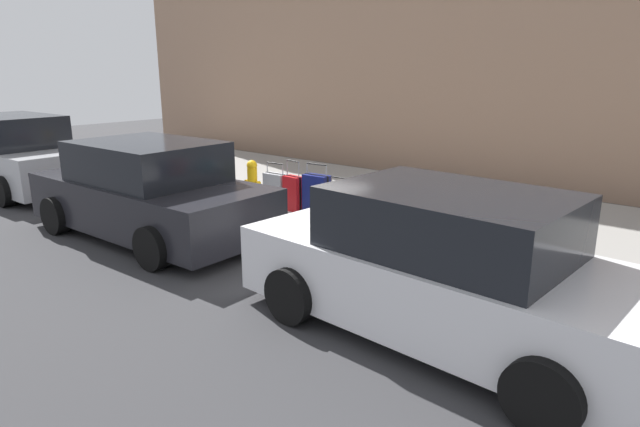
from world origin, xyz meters
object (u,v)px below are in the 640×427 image
object	(u,v)px
suitcase_red_1	(463,227)
parked_car_white_0	(446,269)
suitcase_olive_5	(362,205)
suitcase_navy_7	(317,195)
suitcase_red_8	(293,193)
suitcase_silver_2	(438,222)
suitcase_teal_3	(411,214)
parked_car_charcoal_1	(150,192)
suitcase_black_4	(387,214)
suitcase_silver_9	(275,190)
fire_hydrant	(252,179)
suitcase_maroon_6	(341,204)
parked_car_silver_2	(15,156)
suitcase_navy_0	(492,234)
bollard_post	(232,181)

from	to	relation	value
suitcase_red_1	parked_car_white_0	size ratio (longest dim) A/B	0.15
suitcase_olive_5	parked_car_white_0	bearing A→B (deg)	139.77
suitcase_navy_7	suitcase_red_8	bearing A→B (deg)	11.18
suitcase_olive_5	suitcase_navy_7	distance (m)	1.11
suitcase_silver_2	suitcase_olive_5	distance (m)	1.37
suitcase_silver_2	suitcase_teal_3	world-z (taller)	suitcase_teal_3
suitcase_teal_3	parked_car_charcoal_1	xyz separation A→B (m)	(3.55, 2.44, 0.26)
suitcase_black_4	suitcase_silver_9	distance (m)	2.55
fire_hydrant	parked_car_white_0	distance (m)	6.09
suitcase_navy_7	suitcase_red_8	size ratio (longest dim) A/B	0.98
suitcase_silver_2	parked_car_charcoal_1	world-z (taller)	parked_car_charcoal_1
suitcase_red_1	suitcase_navy_7	bearing A→B (deg)	-0.41
suitcase_red_8	parked_car_charcoal_1	xyz separation A→B (m)	(1.05, 2.37, 0.28)
suitcase_silver_2	suitcase_black_4	xyz separation A→B (m)	(0.89, 0.11, -0.01)
suitcase_teal_3	suitcase_silver_9	size ratio (longest dim) A/B	1.05
suitcase_silver_9	parked_car_white_0	bearing A→B (deg)	153.97
suitcase_maroon_6	parked_car_white_0	world-z (taller)	parked_car_white_0
suitcase_red_8	suitcase_silver_9	bearing A→B (deg)	-0.66
parked_car_silver_2	suitcase_silver_2	bearing A→B (deg)	-165.14
suitcase_red_1	suitcase_maroon_6	world-z (taller)	suitcase_maroon_6
suitcase_navy_0	suitcase_silver_2	world-z (taller)	suitcase_navy_0
suitcase_red_8	parked_car_white_0	xyz separation A→B (m)	(-4.38, 2.37, 0.27)
parked_car_charcoal_1	parked_car_silver_2	xyz separation A→B (m)	(5.47, -0.00, 0.05)
bollard_post	parked_car_silver_2	xyz separation A→B (m)	(4.88, 2.29, 0.29)
suitcase_navy_7	suitcase_navy_0	bearing A→B (deg)	179.64
suitcase_red_8	parked_car_silver_2	size ratio (longest dim) A/B	0.21
suitcase_maroon_6	suitcase_silver_9	world-z (taller)	suitcase_silver_9
suitcase_silver_9	suitcase_navy_0	bearing A→B (deg)	-179.05
fire_hydrant	suitcase_maroon_6	bearing A→B (deg)	-178.86
suitcase_red_1	suitcase_maroon_6	bearing A→B (deg)	-0.86
fire_hydrant	suitcase_red_8	bearing A→B (deg)	176.73
suitcase_navy_0	suitcase_red_8	world-z (taller)	suitcase_red_8
suitcase_olive_5	parked_car_charcoal_1	size ratio (longest dim) A/B	0.18
suitcase_red_1	parked_car_white_0	world-z (taller)	parked_car_white_0
parked_car_charcoal_1	parked_car_white_0	bearing A→B (deg)	180.00
suitcase_silver_9	fire_hydrant	xyz separation A→B (m)	(0.72, -0.06, 0.10)
suitcase_black_4	suitcase_red_1	bearing A→B (deg)	-178.22
fire_hydrant	suitcase_olive_5	bearing A→B (deg)	178.41
parked_car_charcoal_1	fire_hydrant	bearing A→B (deg)	-86.65
suitcase_navy_7	bollard_post	size ratio (longest dim) A/B	1.29
suitcase_red_1	suitcase_red_8	distance (m)	3.40
fire_hydrant	parked_car_charcoal_1	distance (m)	2.45
suitcase_navy_0	parked_car_silver_2	size ratio (longest dim) A/B	0.19
fire_hydrant	suitcase_navy_7	bearing A→B (deg)	-178.99
suitcase_silver_2	suitcase_navy_7	world-z (taller)	suitcase_navy_7
bollard_post	parked_car_silver_2	size ratio (longest dim) A/B	0.16
suitcase_navy_7	parked_car_silver_2	world-z (taller)	parked_car_silver_2
suitcase_olive_5	suitcase_navy_7	xyz separation A→B (m)	(1.10, -0.11, -0.01)
fire_hydrant	suitcase_black_4	bearing A→B (deg)	179.44
suitcase_silver_9	parked_car_charcoal_1	size ratio (longest dim) A/B	0.19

